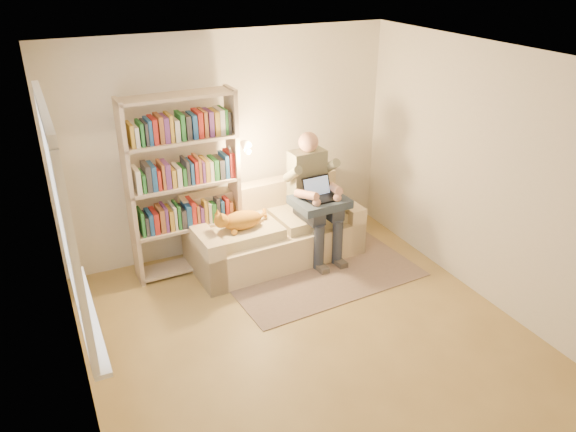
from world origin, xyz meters
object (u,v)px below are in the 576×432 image
sofa (273,233)px  cat (239,220)px  person (313,190)px  bookshelf (184,177)px  laptop (321,193)px

sofa → cat: size_ratio=2.96×
person → sofa: bearing=161.2°
sofa → bookshelf: size_ratio=1.00×
laptop → sofa: bearing=148.1°
sofa → bookshelf: bookshelf is taller
cat → bookshelf: 0.77m
bookshelf → person: bearing=-13.0°
person → laptop: bearing=-80.6°
person → cat: size_ratio=2.16×
cat → bookshelf: size_ratio=0.34×
sofa → bookshelf: 1.29m
cat → bookshelf: bookshelf is taller
sofa → cat: sofa is taller
sofa → bookshelf: bearing=167.7°
person → cat: (-0.94, -0.03, -0.18)m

